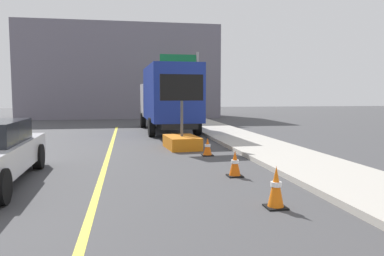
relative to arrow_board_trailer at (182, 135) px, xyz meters
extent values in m
cube|color=yellow|center=(-2.58, -8.43, -0.48)|extent=(0.14, 36.00, 0.01)
cube|color=orange|center=(0.00, 0.00, -0.26)|extent=(1.25, 1.89, 0.45)
cylinder|color=#4C4C4C|center=(0.00, 0.00, 0.62)|extent=(0.10, 0.10, 1.30)
cube|color=black|center=(0.00, 0.00, 1.74)|extent=(1.60, 0.22, 0.95)
sphere|color=yellow|center=(0.54, 0.10, 1.74)|extent=(0.09, 0.09, 0.09)
sphere|color=yellow|center=(0.25, 0.07, 1.74)|extent=(0.09, 0.09, 0.09)
sphere|color=yellow|center=(-0.05, 0.05, 1.74)|extent=(0.09, 0.09, 0.09)
sphere|color=yellow|center=(-0.35, 0.02, 1.74)|extent=(0.09, 0.09, 0.09)
sphere|color=yellow|center=(-0.52, 0.00, 1.92)|extent=(0.09, 0.09, 0.09)
sphere|color=yellow|center=(-0.52, 0.00, 1.56)|extent=(0.09, 0.09, 0.09)
cube|color=black|center=(0.17, 6.37, 0.09)|extent=(1.89, 7.82, 0.25)
cube|color=silver|center=(0.06, 9.17, 1.17)|extent=(2.37, 2.26, 1.90)
cube|color=navy|center=(0.21, 5.18, 1.56)|extent=(2.48, 5.36, 2.68)
cylinder|color=black|center=(-1.03, 8.97, -0.03)|extent=(0.31, 0.91, 0.90)
cylinder|color=black|center=(1.16, 9.05, -0.03)|extent=(0.31, 0.91, 0.90)
cylinder|color=black|center=(-0.84, 4.00, -0.03)|extent=(0.31, 0.91, 0.90)
cylinder|color=black|center=(1.34, 4.09, -0.03)|extent=(0.31, 0.91, 0.90)
cylinder|color=black|center=(-4.19, -6.39, -0.15)|extent=(0.24, 0.67, 0.66)
cylinder|color=black|center=(-4.30, -3.06, -0.15)|extent=(0.24, 0.67, 0.66)
cylinder|color=gray|center=(3.05, 12.92, 2.02)|extent=(0.18, 0.18, 5.00)
cube|color=#0F6033|center=(1.65, 12.86, 3.67)|extent=(2.60, 0.16, 1.30)
cube|color=white|center=(1.65, 12.89, 3.67)|extent=(1.82, 0.08, 0.18)
cube|color=slate|center=(-2.39, 20.43, 3.40)|extent=(16.37, 7.06, 7.76)
cube|color=black|center=(0.55, -7.38, -0.47)|extent=(0.36, 0.36, 0.03)
cone|color=orange|center=(0.55, -7.38, -0.10)|extent=(0.28, 0.28, 0.71)
cylinder|color=white|center=(0.55, -7.38, -0.06)|extent=(0.19, 0.19, 0.08)
cube|color=black|center=(0.57, -4.85, -0.47)|extent=(0.36, 0.36, 0.03)
cone|color=#EA5B0C|center=(0.57, -4.85, -0.15)|extent=(0.28, 0.28, 0.60)
cylinder|color=white|center=(0.57, -4.85, -0.12)|extent=(0.19, 0.19, 0.08)
cube|color=black|center=(0.58, -1.75, -0.47)|extent=(0.36, 0.36, 0.03)
cone|color=#EA5B0C|center=(0.58, -1.75, -0.17)|extent=(0.28, 0.28, 0.55)
cylinder|color=white|center=(0.58, -1.75, -0.15)|extent=(0.19, 0.19, 0.08)
camera|label=1|loc=(-1.97, -13.32, 1.48)|focal=34.66mm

